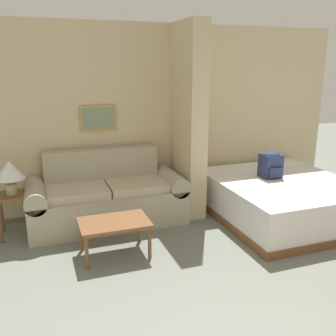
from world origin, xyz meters
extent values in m
cube|color=#CCB78E|center=(0.00, 4.33, 1.30)|extent=(6.37, 0.12, 2.60)
cube|color=#70644E|center=(0.00, 4.26, 0.03)|extent=(6.37, 0.02, 0.06)
cube|color=tan|center=(-0.55, 4.26, 1.35)|extent=(0.48, 0.02, 0.34)
cube|color=gray|center=(-0.55, 4.24, 1.35)|extent=(0.41, 0.01, 0.27)
cube|color=#CCB78E|center=(0.62, 3.89, 1.30)|extent=(0.24, 0.77, 2.60)
cube|color=tan|center=(-0.55, 3.81, 0.23)|extent=(1.54, 0.84, 0.46)
cube|color=tan|center=(-0.55, 4.13, 0.70)|extent=(1.54, 0.20, 0.50)
cube|color=tan|center=(-1.44, 3.81, 0.23)|extent=(0.24, 0.84, 0.46)
cylinder|color=tan|center=(-1.44, 3.81, 0.51)|extent=(0.26, 0.84, 0.26)
cube|color=tan|center=(0.33, 3.81, 0.23)|extent=(0.24, 0.84, 0.46)
cylinder|color=tan|center=(0.33, 3.81, 0.51)|extent=(0.26, 0.84, 0.26)
cube|color=#BAAF94|center=(-0.94, 3.76, 0.51)|extent=(0.75, 0.60, 0.10)
cube|color=#BAAF94|center=(-0.17, 3.76, 0.51)|extent=(0.75, 0.60, 0.10)
cube|color=brown|center=(-0.65, 2.93, 0.38)|extent=(0.76, 0.51, 0.04)
cylinder|color=brown|center=(-0.98, 2.72, 0.18)|extent=(0.04, 0.04, 0.36)
cylinder|color=brown|center=(-0.31, 2.72, 0.18)|extent=(0.04, 0.04, 0.36)
cylinder|color=brown|center=(-0.98, 3.15, 0.18)|extent=(0.04, 0.04, 0.36)
cylinder|color=brown|center=(-0.31, 3.15, 0.18)|extent=(0.04, 0.04, 0.36)
cube|color=brown|center=(-1.70, 3.82, 0.52)|extent=(0.37, 0.37, 0.04)
cylinder|color=brown|center=(-1.85, 3.66, 0.25)|extent=(0.04, 0.04, 0.50)
cylinder|color=brown|center=(-1.54, 3.66, 0.25)|extent=(0.04, 0.04, 0.50)
cylinder|color=brown|center=(-1.85, 3.97, 0.25)|extent=(0.04, 0.04, 0.50)
cylinder|color=brown|center=(-1.54, 3.97, 0.25)|extent=(0.04, 0.04, 0.50)
cylinder|color=tan|center=(-1.70, 3.82, 0.61)|extent=(0.13, 0.13, 0.13)
cylinder|color=tan|center=(-1.70, 3.82, 0.70)|extent=(0.02, 0.02, 0.07)
cone|color=silver|center=(-1.70, 3.82, 0.84)|extent=(0.35, 0.35, 0.22)
cube|color=brown|center=(1.74, 3.21, 0.05)|extent=(1.79, 2.00, 0.10)
cube|color=white|center=(1.74, 3.21, 0.32)|extent=(1.75, 1.96, 0.44)
cube|color=white|center=(1.74, 3.97, 0.49)|extent=(1.63, 0.36, 0.10)
cube|color=#232D4C|center=(1.65, 3.39, 0.70)|extent=(0.26, 0.23, 0.33)
cube|color=#232D4C|center=(1.65, 3.26, 0.64)|extent=(0.20, 0.03, 0.14)
ellipsoid|color=#232D4C|center=(1.65, 3.39, 0.86)|extent=(0.25, 0.22, 0.08)
camera|label=1|loc=(-1.37, -0.82, 2.04)|focal=40.00mm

